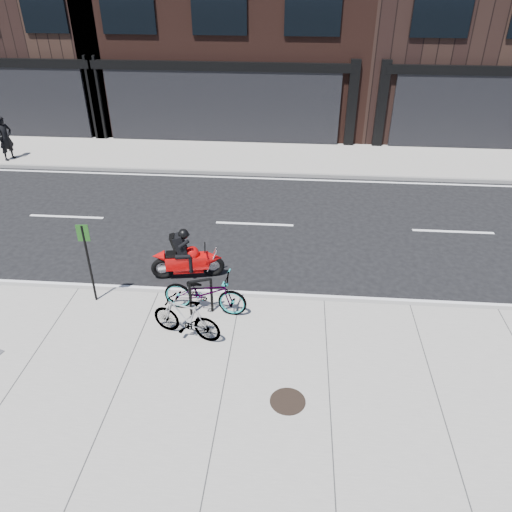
# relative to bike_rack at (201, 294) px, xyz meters

# --- Properties ---
(ground) EXTENTS (120.00, 120.00, 0.00)m
(ground) POSITION_rel_bike_rack_xyz_m (0.80, 2.69, -0.67)
(ground) COLOR black
(ground) RESTS_ON ground
(sidewalk_near) EXTENTS (60.00, 6.00, 0.13)m
(sidewalk_near) POSITION_rel_bike_rack_xyz_m (0.80, -2.31, -0.60)
(sidewalk_near) COLOR gray
(sidewalk_near) RESTS_ON ground
(sidewalk_far) EXTENTS (60.00, 3.50, 0.13)m
(sidewalk_far) POSITION_rel_bike_rack_xyz_m (0.80, 10.44, -0.60)
(sidewalk_far) COLOR gray
(sidewalk_far) RESTS_ON ground
(bike_rack) EXTENTS (0.52, 0.23, 0.91)m
(bike_rack) POSITION_rel_bike_rack_xyz_m (0.00, 0.00, 0.00)
(bike_rack) COLOR black
(bike_rack) RESTS_ON sidewalk_near
(bicycle_front) EXTENTS (2.00, 0.91, 1.02)m
(bicycle_front) POSITION_rel_bike_rack_xyz_m (0.08, 0.09, -0.03)
(bicycle_front) COLOR gray
(bicycle_front) RESTS_ON sidewalk_near
(bicycle_rear) EXTENTS (1.64, 0.89, 0.95)m
(bicycle_rear) POSITION_rel_bike_rack_xyz_m (-0.17, -0.81, -0.06)
(bicycle_rear) COLOR gray
(bicycle_rear) RESTS_ON sidewalk_near
(motorcycle) EXTENTS (1.87, 0.62, 1.40)m
(motorcycle) POSITION_rel_bike_rack_xyz_m (-0.57, 1.65, -0.10)
(motorcycle) COLOR black
(motorcycle) RESTS_ON ground
(pedestrian) EXTENTS (0.63, 0.74, 1.72)m
(pedestrian) POSITION_rel_bike_rack_xyz_m (-9.35, 9.19, 0.32)
(pedestrian) COLOR black
(pedestrian) RESTS_ON sidewalk_far
(manhole_cover) EXTENTS (0.81, 0.81, 0.02)m
(manhole_cover) POSITION_rel_bike_rack_xyz_m (2.03, -2.49, -0.53)
(manhole_cover) COLOR black
(manhole_cover) RESTS_ON sidewalk_near
(sign_post) EXTENTS (0.27, 0.05, 2.00)m
(sign_post) POSITION_rel_bike_rack_xyz_m (-2.59, 0.29, 0.66)
(sign_post) COLOR black
(sign_post) RESTS_ON sidewalk_near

